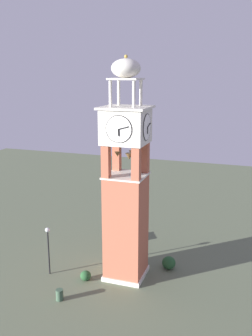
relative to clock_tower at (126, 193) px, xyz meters
name	(u,v)px	position (x,y,z in m)	size (l,w,h in m)	color
ground	(126,275)	(0.00, 0.00, -6.78)	(80.00, 80.00, 0.00)	#5B664C
clock_tower	(126,193)	(0.00, 0.00, 0.00)	(3.38, 3.38, 16.54)	#AD5B42
park_bench	(121,236)	(2.36, -5.65, -6.30)	(1.14, 1.62, 0.95)	brown
lamp_post	(48,242)	(5.76, 1.72, -4.09)	(0.36, 0.36, 3.89)	black
trash_bin	(60,295)	(3.32, 4.61, -6.38)	(0.52, 0.52, 0.80)	#38513D
shrub_near_entry	(86,276)	(2.68, 1.69, -6.40)	(0.82, 0.82, 0.76)	#234C28
shrub_left_of_tower	(169,263)	(-2.95, -2.03, -6.26)	(1.09, 1.09, 1.04)	#234C28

